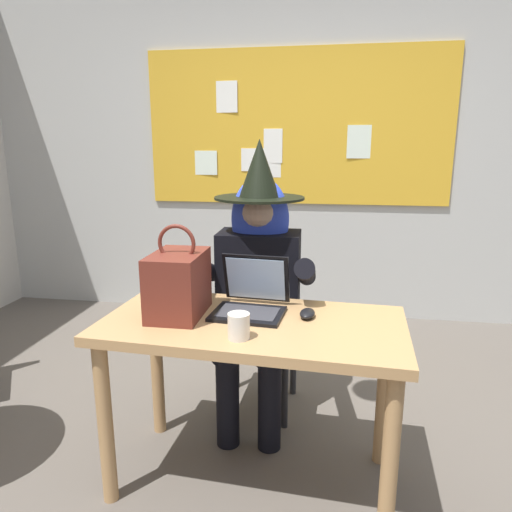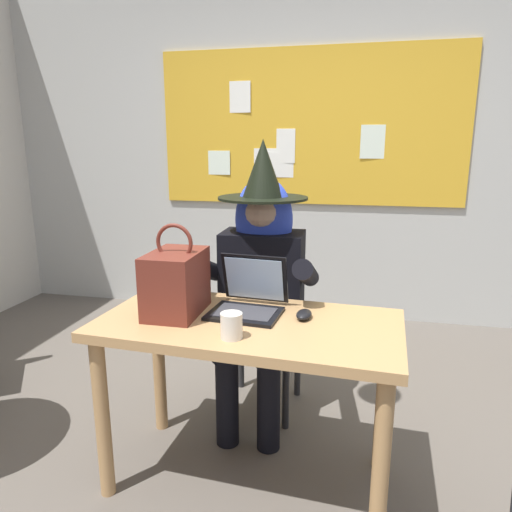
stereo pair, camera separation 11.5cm
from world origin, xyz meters
name	(u,v)px [view 1 (the left image)]	position (x,y,z in m)	size (l,w,h in m)	color
ground_plane	(256,473)	(0.00, 0.00, 0.00)	(24.00, 24.00, 0.00)	#5B544C
wall_back_bulletin	(297,137)	(0.00, 2.09, 1.48)	(5.28, 2.32, 2.94)	#B2B2AD
desk_main	(253,347)	(-0.01, -0.03, 0.62)	(1.23, 0.68, 0.73)	tan
chair_at_desk	(262,314)	(-0.07, 0.63, 0.51)	(0.44, 0.44, 0.91)	black
person_costumed	(258,269)	(-0.07, 0.51, 0.80)	(0.60, 0.69, 1.44)	black
laptop	(251,299)	(-0.03, 0.07, 0.78)	(0.31, 0.31, 0.23)	black
computer_mouse	(307,314)	(0.20, 0.03, 0.75)	(0.06, 0.10, 0.03)	black
handbag	(178,283)	(-0.32, -0.01, 0.87)	(0.20, 0.30, 0.38)	maroon
coffee_mug	(239,326)	(-0.03, -0.21, 0.78)	(0.08, 0.08, 0.10)	silver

